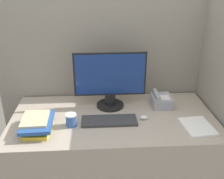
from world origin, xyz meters
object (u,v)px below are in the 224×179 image
object	(u,v)px
book_stack	(37,124)
mouse	(144,117)
monitor	(110,82)
keyboard	(109,121)
coffee_cup	(71,120)
desk_telephone	(161,100)

from	to	relation	value
book_stack	mouse	bearing A→B (deg)	7.50
monitor	book_stack	world-z (taller)	monitor
monitor	book_stack	size ratio (longest dim) A/B	1.89
keyboard	coffee_cup	distance (m)	0.28
mouse	coffee_cup	world-z (taller)	coffee_cup
monitor	coffee_cup	world-z (taller)	monitor
mouse	coffee_cup	size ratio (longest dim) A/B	0.61
coffee_cup	book_stack	distance (m)	0.24
monitor	mouse	size ratio (longest dim) A/B	9.99
coffee_cup	mouse	bearing A→B (deg)	6.35
keyboard	mouse	world-z (taller)	mouse
keyboard	desk_telephone	xyz separation A→B (m)	(0.44, 0.23, 0.04)
monitor	desk_telephone	bearing A→B (deg)	-3.52
keyboard	book_stack	distance (m)	0.52
keyboard	monitor	bearing A→B (deg)	85.26
desk_telephone	mouse	bearing A→B (deg)	-131.01
monitor	book_stack	bearing A→B (deg)	-147.92
keyboard	desk_telephone	bearing A→B (deg)	27.34
mouse	desk_telephone	xyz separation A→B (m)	(0.18, 0.20, 0.04)
monitor	mouse	world-z (taller)	monitor
monitor	keyboard	distance (m)	0.33
monitor	mouse	xyz separation A→B (m)	(0.24, -0.23, -0.20)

